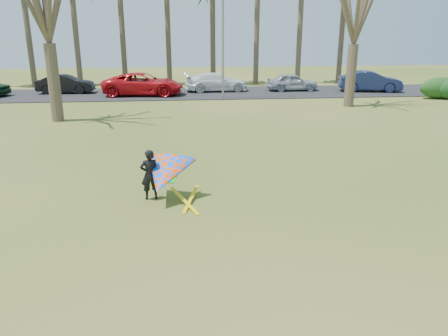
{
  "coord_description": "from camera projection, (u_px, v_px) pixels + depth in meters",
  "views": [
    {
      "loc": [
        -1.24,
        -9.94,
        4.95
      ],
      "look_at": [
        0.0,
        2.0,
        1.1
      ],
      "focal_mm": 35.0,
      "sensor_mm": 36.0,
      "label": 1
    }
  ],
  "objects": [
    {
      "name": "car_5",
      "position": [
        370.0,
        81.0,
        35.28
      ],
      "size": [
        5.16,
        2.71,
        1.62
      ],
      "primitive_type": "imported",
      "rotation": [
        0.0,
        0.0,
        1.36
      ],
      "color": "#182049",
      "rests_on": "parking_strip"
    },
    {
      "name": "hedge_near",
      "position": [
        440.0,
        88.0,
        32.03
      ],
      "size": [
        3.12,
        1.41,
        1.56
      ],
      "primitive_type": "ellipsoid",
      "color": "#183C16",
      "rests_on": "ground"
    },
    {
      "name": "car_2",
      "position": [
        143.0,
        84.0,
        33.27
      ],
      "size": [
        6.25,
        3.25,
        1.68
      ],
      "primitive_type": "imported",
      "rotation": [
        0.0,
        0.0,
        1.49
      ],
      "color": "red",
      "rests_on": "parking_strip"
    },
    {
      "name": "bare_tree_right",
      "position": [
        357.0,
        1.0,
        27.08
      ],
      "size": [
        6.27,
        6.27,
        9.21
      ],
      "color": "#46372A",
      "rests_on": "ground"
    },
    {
      "name": "streetlight",
      "position": [
        225.0,
        36.0,
        30.73
      ],
      "size": [
        2.28,
        0.18,
        8.0
      ],
      "color": "gray",
      "rests_on": "ground"
    },
    {
      "name": "parking_strip",
      "position": [
        194.0,
        93.0,
        34.72
      ],
      "size": [
        46.0,
        7.0,
        0.06
      ],
      "primitive_type": "cube",
      "color": "black",
      "rests_on": "ground"
    },
    {
      "name": "car_4",
      "position": [
        292.0,
        82.0,
        35.75
      ],
      "size": [
        4.13,
        1.71,
        1.4
      ],
      "primitive_type": "imported",
      "rotation": [
        0.0,
        0.0,
        1.58
      ],
      "color": "#A3A8B0",
      "rests_on": "parking_strip"
    },
    {
      "name": "kite_flyer",
      "position": [
        163.0,
        174.0,
        12.86
      ],
      "size": [
        2.13,
        2.39,
        2.02
      ],
      "color": "black",
      "rests_on": "ground"
    },
    {
      "name": "ground",
      "position": [
        232.0,
        233.0,
        11.05
      ],
      "size": [
        100.0,
        100.0,
        0.0
      ],
      "primitive_type": "plane",
      "color": "#275011",
      "rests_on": "ground"
    },
    {
      "name": "car_3",
      "position": [
        216.0,
        82.0,
        35.42
      ],
      "size": [
        5.2,
        2.39,
        1.47
      ],
      "primitive_type": "imported",
      "rotation": [
        0.0,
        0.0,
        1.64
      ],
      "color": "white",
      "rests_on": "parking_strip"
    },
    {
      "name": "car_1",
      "position": [
        66.0,
        84.0,
        34.32
      ],
      "size": [
        4.39,
        1.67,
        1.43
      ],
      "primitive_type": "imported",
      "rotation": [
        0.0,
        0.0,
        1.53
      ],
      "color": "black",
      "rests_on": "parking_strip"
    }
  ]
}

